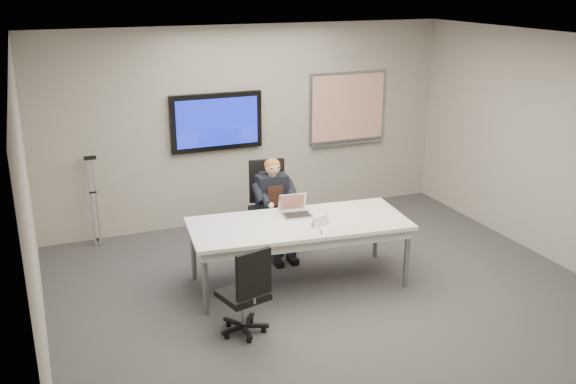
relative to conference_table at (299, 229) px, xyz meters
name	(u,v)px	position (x,y,z in m)	size (l,w,h in m)	color
floor	(343,308)	(0.21, -0.73, -0.68)	(6.00, 6.00, 0.02)	#3D3D40
ceiling	(351,44)	(0.21, -0.73, 2.12)	(6.00, 6.00, 0.02)	silver
wall_back	(250,125)	(0.21, 2.27, 0.72)	(6.00, 0.02, 2.80)	#A8A498
wall_front	(575,326)	(0.21, -3.73, 0.72)	(6.00, 0.02, 2.80)	#A8A498
wall_left	(31,227)	(-2.79, -0.73, 0.72)	(0.02, 6.00, 2.80)	#A8A498
wall_right	(572,155)	(3.21, -0.73, 0.72)	(0.02, 6.00, 2.80)	#A8A498
conference_table	(299,229)	(0.00, 0.00, 0.00)	(2.58, 1.30, 0.76)	white
tv_display	(217,122)	(-0.29, 2.21, 0.82)	(1.30, 0.09, 0.80)	black
whiteboard	(348,108)	(1.76, 2.24, 0.85)	(1.25, 0.08, 1.10)	gray
office_chair_far	(270,222)	(0.06, 1.08, -0.31)	(0.63, 0.63, 1.16)	black
office_chair_near	(246,307)	(-0.94, -0.84, -0.38)	(0.55, 0.55, 0.96)	black
seated_person	(277,218)	(0.05, 0.83, -0.17)	(0.40, 0.68, 1.26)	#1D2331
crutch	(93,199)	(-2.04, 2.10, -0.04)	(0.17, 0.25, 1.27)	#B0B2B8
laptop	(295,210)	(0.05, 0.24, 0.15)	(0.35, 0.34, 0.23)	#B4B4B6
name_tent	(320,221)	(0.18, -0.18, 0.13)	(0.23, 0.07, 0.09)	silver
pen	(321,232)	(0.10, -0.38, 0.09)	(0.01, 0.01, 0.13)	black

